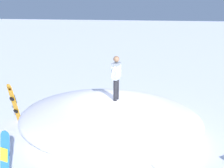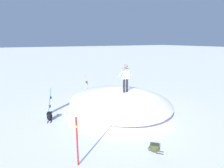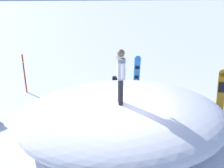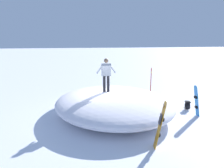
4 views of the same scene
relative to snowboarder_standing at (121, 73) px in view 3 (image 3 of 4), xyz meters
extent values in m
plane|color=white|center=(-0.10, 0.02, -2.14)|extent=(240.00, 240.00, 0.00)
ellipsoid|color=white|center=(0.33, -0.18, -1.56)|extent=(6.26, 7.19, 1.15)
cylinder|color=black|center=(0.10, -0.01, -0.57)|extent=(0.14, 0.14, 0.83)
cylinder|color=black|center=(-0.10, 0.01, -0.57)|extent=(0.14, 0.14, 0.83)
cube|color=#8C939E|center=(0.00, 0.00, 0.16)|extent=(0.48, 0.25, 0.62)
sphere|color=#936B4C|center=(0.00, 0.00, 0.61)|extent=(0.23, 0.23, 0.23)
cylinder|color=#8C939E|center=(0.32, -0.02, 0.21)|extent=(0.40, 0.11, 0.51)
cylinder|color=#8C939E|center=(-0.32, 0.02, 0.21)|extent=(0.40, 0.11, 0.51)
cube|color=orange|center=(0.90, -4.03, -1.35)|extent=(0.38, 0.36, 1.58)
cylinder|color=orange|center=(1.05, -4.06, -0.56)|extent=(0.14, 0.30, 0.29)
cube|color=black|center=(0.91, -4.03, -1.06)|extent=(0.14, 0.26, 0.38)
cube|color=black|center=(0.99, -4.05, -1.06)|extent=(0.13, 0.21, 0.12)
cube|color=black|center=(0.89, -4.02, -1.63)|extent=(0.13, 0.21, 0.12)
cube|color=#2672BF|center=(4.23, -1.65, -1.42)|extent=(0.29, 0.33, 1.44)
cylinder|color=#2672BF|center=(4.11, -1.63, -0.69)|extent=(0.10, 0.30, 0.30)
cube|color=yellow|center=(4.21, -1.65, -1.16)|extent=(0.10, 0.26, 0.35)
cube|color=black|center=(4.14, -1.64, -1.16)|extent=(0.11, 0.20, 0.12)
cube|color=black|center=(4.23, -1.65, -1.67)|extent=(0.11, 0.20, 0.12)
ellipsoid|color=black|center=(4.45, -0.65, -1.90)|extent=(0.40, 0.45, 0.47)
ellipsoid|color=black|center=(4.40, -0.80, -1.97)|extent=(0.24, 0.17, 0.23)
cube|color=black|center=(4.45, -0.65, -1.70)|extent=(0.33, 0.37, 0.06)
cylinder|color=black|center=(4.59, -0.48, -2.12)|extent=(0.12, 0.26, 0.04)
cylinder|color=black|center=(4.44, -0.43, -2.12)|extent=(0.12, 0.26, 0.04)
cylinder|color=#A51E19|center=(4.28, 3.60, -1.23)|extent=(0.06, 0.06, 1.81)
cylinder|color=yellow|center=(4.28, 3.60, -0.65)|extent=(0.10, 0.10, 0.06)
camera|label=1|loc=(8.44, 2.57, 2.28)|focal=39.00mm
camera|label=2|loc=(5.94, 9.05, 2.12)|focal=29.30mm
camera|label=3|loc=(-6.87, 1.37, 2.30)|focal=39.63mm
camera|label=4|loc=(-2.43, -9.97, 1.53)|focal=32.83mm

